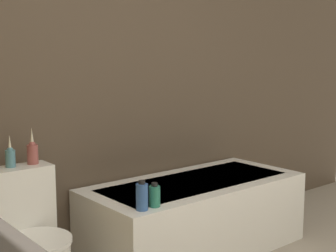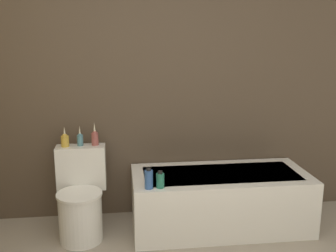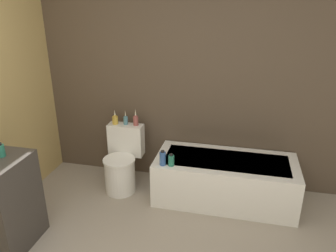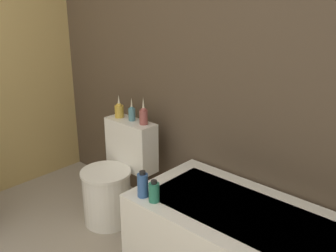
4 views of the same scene
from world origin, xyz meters
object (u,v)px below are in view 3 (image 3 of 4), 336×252
shampoo_bottle_tall (163,158)px  shampoo_bottle_short (171,160)px  toilet (122,163)px  vase_gold (115,119)px  vase_silver (126,120)px  bathtub (225,179)px  soap_bottle_glass (0,150)px  vase_bronze (136,120)px

shampoo_bottle_tall → shampoo_bottle_short: size_ratio=1.22×
toilet → vase_gold: vase_gold is taller
toilet → shampoo_bottle_short: 0.73m
shampoo_bottle_short → vase_silver: bearing=146.5°
bathtub → shampoo_bottle_short: (-0.56, -0.26, 0.31)m
toilet → vase_gold: (-0.13, 0.17, 0.48)m
soap_bottle_glass → shampoo_bottle_short: (1.32, 0.83, -0.37)m
vase_bronze → shampoo_bottle_tall: vase_bronze is taller
vase_silver → toilet: bearing=-90.0°
bathtub → vase_bronze: bearing=171.2°
soap_bottle_glass → vase_silver: bearing=61.8°
soap_bottle_glass → shampoo_bottle_tall: (1.23, 0.83, -0.35)m
shampoo_bottle_tall → vase_bronze: bearing=134.9°
vase_bronze → shampoo_bottle_tall: bearing=-45.1°
vase_silver → soap_bottle_glass: bearing=-118.2°
vase_silver → shampoo_bottle_tall: 0.74m
vase_silver → vase_bronze: 0.13m
bathtub → soap_bottle_glass: size_ratio=12.14×
toilet → vase_silver: (0.00, 0.19, 0.48)m
toilet → soap_bottle_glass: size_ratio=5.87×
vase_bronze → shampoo_bottle_short: (0.52, -0.43, -0.25)m
vase_gold → vase_bronze: bearing=3.6°
soap_bottle_glass → vase_bronze: soap_bottle_glass is taller
shampoo_bottle_short → shampoo_bottle_tall: bearing=-177.4°
shampoo_bottle_short → vase_bronze: bearing=140.6°
shampoo_bottle_tall → soap_bottle_glass: bearing=-146.1°
bathtub → vase_silver: bearing=172.2°
vase_bronze → vase_gold: bearing=-176.4°
vase_gold → shampoo_bottle_tall: (0.68, -0.42, -0.23)m
bathtub → toilet: bearing=-178.9°
vase_silver → shampoo_bottle_tall: bearing=-37.8°
soap_bottle_glass → vase_bronze: size_ratio=0.62×
toilet → vase_bronze: size_ratio=3.65×
soap_bottle_glass → vase_gold: bearing=66.1°
shampoo_bottle_short → soap_bottle_glass: bearing=-147.9°
bathtub → vase_bronze: (-1.08, 0.17, 0.56)m
toilet → vase_silver: size_ratio=4.21×
bathtub → vase_bronze: size_ratio=7.54×
bathtub → shampoo_bottle_tall: bearing=-157.6°
toilet → vase_silver: 0.51m
vase_gold → shampoo_bottle_short: (0.77, -0.41, -0.24)m
soap_bottle_glass → toilet: bearing=57.7°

